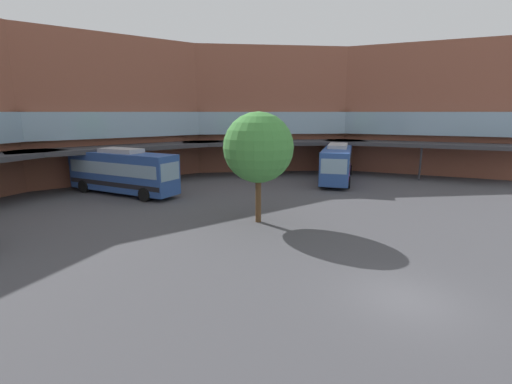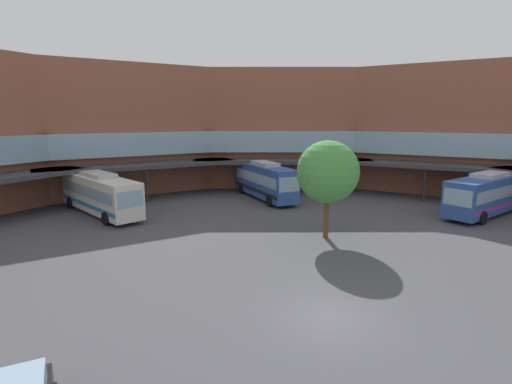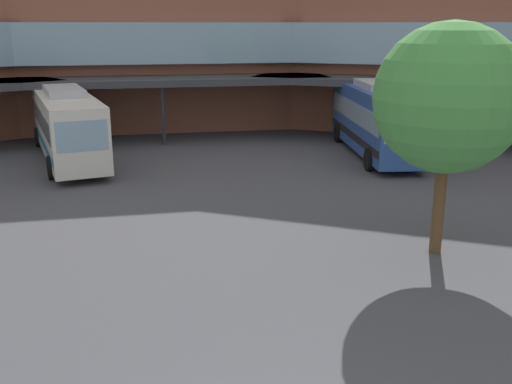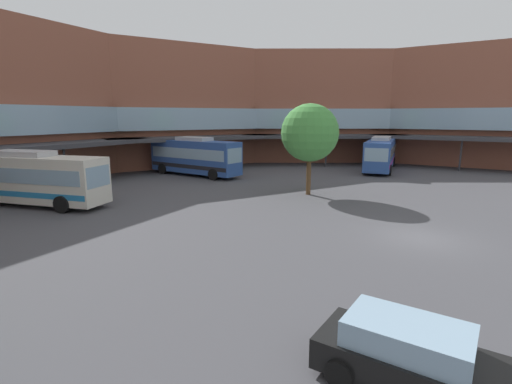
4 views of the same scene
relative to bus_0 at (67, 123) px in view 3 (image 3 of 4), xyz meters
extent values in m
cube|color=#93543F|center=(20.47, 10.53, 5.19)|extent=(21.08, 11.17, 14.16)
cube|color=#8CADC6|center=(20.31, 9.95, 3.78)|extent=(19.19, 10.86, 2.48)
cube|color=#38383D|center=(19.14, 5.71, 1.66)|extent=(20.54, 9.24, 0.40)
cylinder|color=#2D2D33|center=(18.71, 4.17, -0.11)|extent=(0.20, 0.20, 3.54)
cube|color=#93543F|center=(2.32, 10.53, 5.19)|extent=(21.08, 11.17, 14.16)
cube|color=#8CADC6|center=(2.48, 9.95, 3.78)|extent=(19.19, 10.86, 2.48)
cube|color=#38383D|center=(3.65, 5.71, 1.66)|extent=(20.54, 9.24, 0.40)
cylinder|color=#2D2D33|center=(4.08, 4.17, -0.11)|extent=(0.20, 0.20, 3.54)
cube|color=silver|center=(-0.01, 0.01, -0.03)|extent=(7.73, 11.58, 3.01)
cube|color=#8CADC6|center=(-0.01, 0.01, 0.33)|extent=(7.44, 10.98, 0.96)
cube|color=#267FBF|center=(-0.01, 0.01, -0.87)|extent=(7.64, 11.39, 0.36)
cube|color=#8CADC6|center=(2.74, -5.15, 0.33)|extent=(1.98, 1.13, 1.32)
cube|color=#B2B2B7|center=(-0.01, 0.01, 1.66)|extent=(3.52, 4.57, 0.36)
cylinder|color=black|center=(2.97, -2.95, -1.33)|extent=(0.78, 1.11, 1.10)
cylinder|color=black|center=(0.79, -4.11, -1.33)|extent=(0.78, 1.11, 1.10)
cylinder|color=black|center=(-0.80, 4.14, -1.33)|extent=(0.78, 1.11, 1.10)
cylinder|color=black|center=(-2.98, 2.98, -1.33)|extent=(0.78, 1.11, 1.10)
cube|color=#2D519E|center=(16.00, 2.33, 0.07)|extent=(3.97, 10.69, 3.21)
cube|color=#8CADC6|center=(16.00, 2.33, 0.45)|extent=(3.92, 10.08, 1.03)
cube|color=black|center=(16.00, 2.33, -0.83)|extent=(3.96, 10.49, 0.38)
cube|color=#8CADC6|center=(16.78, -2.78, 0.45)|extent=(2.12, 0.44, 1.41)
cube|color=#B2B2B7|center=(16.00, 2.33, 1.85)|extent=(2.24, 3.97, 0.36)
cylinder|color=black|center=(17.73, -0.99, -1.33)|extent=(0.46, 1.13, 1.10)
cylinder|color=black|center=(15.35, -1.36, -1.33)|extent=(0.46, 1.13, 1.10)
cylinder|color=black|center=(16.65, 6.03, -1.33)|extent=(0.46, 1.13, 1.10)
cylinder|color=black|center=(14.27, 5.66, -1.33)|extent=(0.46, 1.13, 1.10)
cylinder|color=brown|center=(16.24, -11.78, -0.11)|extent=(0.36, 0.36, 3.56)
sphere|color=#479342|center=(16.24, -11.78, 2.87)|extent=(4.36, 4.36, 4.36)
camera|label=1|loc=(-2.30, -25.42, 5.01)|focal=26.21mm
camera|label=2|loc=(4.14, -36.29, 6.60)|focal=27.37mm
camera|label=3|loc=(11.98, -29.07, 4.93)|focal=41.07mm
camera|label=4|loc=(-7.37, -28.92, 4.11)|focal=26.58mm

